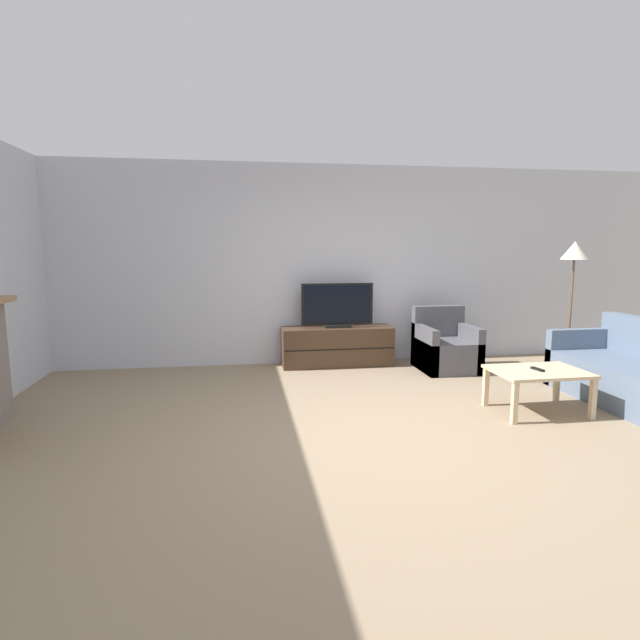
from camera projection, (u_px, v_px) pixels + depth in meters
name	position (u px, v px, depth m)	size (l,w,h in m)	color
ground_plane	(371.00, 437.00, 4.22)	(24.00, 24.00, 0.00)	#89755B
wall_back	(318.00, 265.00, 6.84)	(12.00, 0.06, 2.70)	silver
tv_stand	(337.00, 346.00, 6.76)	(1.49, 0.43, 0.53)	#422D1E
tv	(337.00, 307.00, 6.68)	(0.97, 0.18, 0.59)	black
armchair	(445.00, 349.00, 6.54)	(0.70, 0.76, 0.81)	#4C4C51
coffee_table	(538.00, 376.00, 4.82)	(0.87, 0.62, 0.42)	#CCB289
remote	(538.00, 369.00, 4.80)	(0.07, 0.15, 0.02)	black
floor_lamp	(574.00, 260.00, 6.08)	(0.32, 0.32, 1.67)	black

